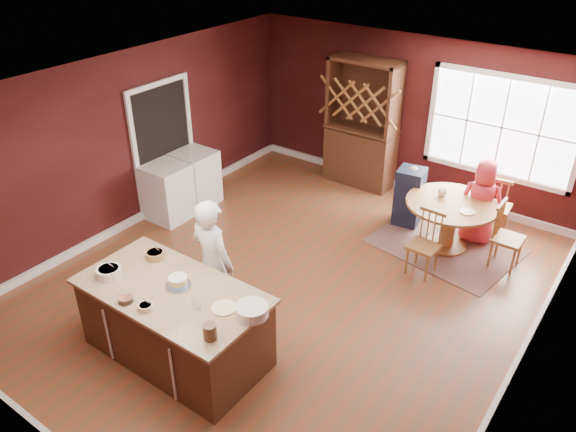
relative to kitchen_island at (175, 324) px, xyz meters
The scene contains 27 objects.
room_shell 2.10m from the kitchen_island, 82.23° to the left, with size 7.00×7.00×7.00m.
window 5.73m from the kitchen_island, 71.82° to the left, with size 2.36×0.10×1.66m, color white, non-canonical shape.
doorway 3.72m from the kitchen_island, 137.64° to the left, with size 0.08×1.26×2.13m, color white, non-canonical shape.
kitchen_island is the anchor object (origin of this frame).
dining_table 4.28m from the kitchen_island, 67.81° to the left, with size 1.31×1.31×0.75m.
baker 0.82m from the kitchen_island, 94.90° to the left, with size 0.61×0.40×1.67m, color silver.
layer_cake 0.55m from the kitchen_island, 74.32° to the left, with size 0.29×0.29×0.12m, color silver, non-canonical shape.
bowl_blue 0.93m from the kitchen_island, 162.77° to the right, with size 0.27×0.27×0.10m, color silver.
bowl_yellow 0.85m from the kitchen_island, 151.46° to the left, with size 0.22×0.22×0.08m, color olive.
bowl_pink 0.70m from the kitchen_island, 117.98° to the right, with size 0.16×0.16×0.06m, color silver.
bowl_olive 0.64m from the kitchen_island, 85.09° to the right, with size 0.16×0.16×0.06m, color beige.
drinking_glass 0.72m from the kitchen_island, ahead, with size 0.08×0.08×0.17m, color silver.
dinner_plate 0.84m from the kitchen_island, ahead, with size 0.26×0.26×0.02m, color beige.
white_tub 1.13m from the kitchen_island, 10.49° to the left, with size 0.34×0.34×0.12m, color white.
stoneware_crock 1.08m from the kitchen_island, 20.02° to the right, with size 0.13×0.13×0.16m, color #41281C.
rug 4.30m from the kitchen_island, 67.81° to the left, with size 1.98×1.53×0.01m, color brown.
chair_east 4.67m from the kitchen_island, 58.05° to the left, with size 0.41×0.39×0.98m, color brown, non-canonical shape.
chair_south 3.50m from the kitchen_island, 63.08° to the left, with size 0.39×0.37×0.94m, color brown, non-canonical shape.
chair_north 5.16m from the kitchen_island, 66.75° to the left, with size 0.43×0.41×1.03m, color brown, non-canonical shape.
seated_woman 4.79m from the kitchen_island, 66.55° to the left, with size 0.65×0.42×1.33m, color red.
high_chair 4.34m from the kitchen_island, 78.98° to the left, with size 0.40×0.40×0.98m, color #1E2140, non-canonical shape.
toddler 4.41m from the kitchen_island, 78.65° to the left, with size 0.18×0.14×0.26m, color #8CA5BF, non-canonical shape.
table_plate 4.27m from the kitchen_island, 63.64° to the left, with size 0.22×0.22×0.02m, color beige.
table_cup 4.32m from the kitchen_island, 70.90° to the left, with size 0.13×0.13×0.10m, color white.
hutch 5.17m from the kitchen_island, 95.96° to the left, with size 1.23×0.51×2.26m, color black.
washer 3.21m from the kitchen_island, 137.89° to the left, with size 0.63×0.61×0.92m, color white.
dryer 3.67m from the kitchen_island, 130.46° to the left, with size 0.64×0.62×0.92m, color white.
Camera 1 is at (3.59, -5.05, 4.62)m, focal length 35.00 mm.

